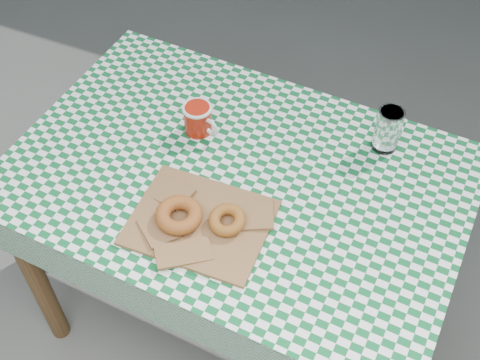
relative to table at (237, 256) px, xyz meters
name	(u,v)px	position (x,y,z in m)	size (l,w,h in m)	color
ground	(200,355)	(-0.05, -0.19, -0.38)	(60.00, 60.00, 0.00)	#5A5B55
table	(237,256)	(0.00, 0.00, 0.00)	(1.15, 0.77, 0.75)	brown
tablecloth	(236,175)	(0.00, 0.00, 0.38)	(1.17, 0.79, 0.01)	#0E5A2B
paper_bag	(200,222)	(-0.02, -0.18, 0.39)	(0.33, 0.26, 0.02)	olive
bagel_front	(179,215)	(-0.06, -0.20, 0.42)	(0.11, 0.11, 0.04)	#9A5720
bagel_back	(227,220)	(0.05, -0.16, 0.41)	(0.09, 0.09, 0.03)	brown
coffee_mug	(198,119)	(-0.16, 0.11, 0.42)	(0.15, 0.15, 0.09)	#A31B0A
drinking_glass	(388,129)	(0.32, 0.25, 0.44)	(0.07, 0.07, 0.13)	white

